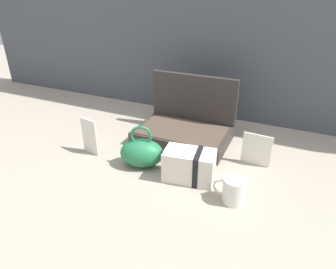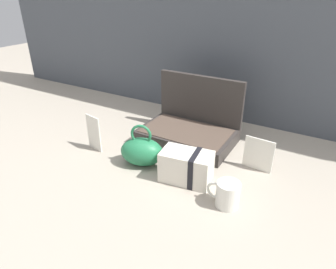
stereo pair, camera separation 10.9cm
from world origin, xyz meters
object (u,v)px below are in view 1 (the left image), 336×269
Objects in this scene: teal_pouch_handbag at (142,153)px; info_card_left at (90,137)px; coffee_mug at (234,190)px; poster_card_right at (256,150)px; cream_toiletry_bag at (190,166)px; open_suitcase at (185,126)px.

teal_pouch_handbag is 1.26× the size of info_card_left.
coffee_mug is (0.40, -0.07, -0.02)m from teal_pouch_handbag.
coffee_mug is at bearing 5.48° from info_card_left.
teal_pouch_handbag is 1.49× the size of poster_card_right.
cream_toiletry_bag is 1.25× the size of info_card_left.
poster_card_right is at bearing 28.18° from info_card_left.
teal_pouch_handbag is 1.01× the size of cream_toiletry_bag.
cream_toiletry_bag reaches higher than coffee_mug.
open_suitcase is at bearing 168.31° from poster_card_right.
poster_card_right is at bearing 44.99° from cream_toiletry_bag.
cream_toiletry_bag is at bearing -65.51° from open_suitcase.
poster_card_right is (0.21, 0.21, 0.01)m from cream_toiletry_bag.
cream_toiletry_bag is 1.48× the size of poster_card_right.
poster_card_right is (0.68, 0.21, -0.01)m from info_card_left.
info_card_left is 1.18× the size of poster_card_right.
teal_pouch_handbag is 0.47m from poster_card_right.
coffee_mug is at bearing -92.21° from poster_card_right.
teal_pouch_handbag reaches higher than coffee_mug.
info_card_left reaches higher than coffee_mug.
poster_card_right is at bearing 25.50° from teal_pouch_handbag.
coffee_mug is (0.18, -0.06, -0.01)m from cream_toiletry_bag.
cream_toiletry_bag is at bearing -131.32° from poster_card_right.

